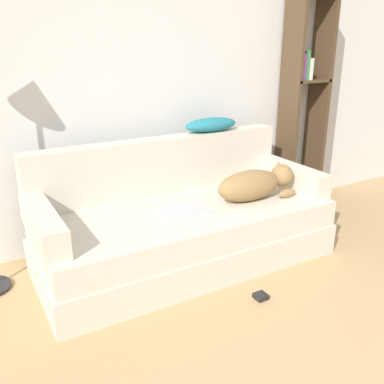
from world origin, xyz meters
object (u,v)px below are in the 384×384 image
at_px(couch, 186,235).
at_px(power_adapter, 261,296).
at_px(bookshelf, 304,96).
at_px(laptop, 183,211).
at_px(dog, 255,184).
at_px(throw_pillow, 211,125).

distance_m(couch, power_adapter, 0.72).
bearing_deg(bookshelf, laptop, -160.98).
distance_m(bookshelf, power_adapter, 2.06).
bearing_deg(power_adapter, couch, 104.73).
xyz_separation_m(laptop, bookshelf, (1.57, 0.54, 0.63)).
height_order(couch, laptop, laptop).
distance_m(couch, laptop, 0.24).
bearing_deg(laptop, couch, 52.79).
bearing_deg(couch, bookshelf, 17.65).
bearing_deg(bookshelf, dog, -149.29).
relative_size(couch, power_adapter, 26.85).
xyz_separation_m(couch, power_adapter, (0.18, -0.67, -0.19)).
relative_size(laptop, throw_pillow, 0.80).
relative_size(couch, laptop, 5.72).
relative_size(dog, power_adapter, 8.46).
distance_m(throw_pillow, bookshelf, 1.07).
bearing_deg(throw_pillow, power_adapter, -104.80).
distance_m(laptop, throw_pillow, 0.83).
xyz_separation_m(throw_pillow, power_adapter, (-0.28, -1.07, -0.89)).
xyz_separation_m(dog, laptop, (-0.59, 0.04, -0.11)).
height_order(laptop, power_adapter, laptop).
height_order(bookshelf, power_adapter, bookshelf).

